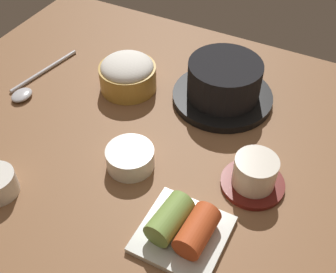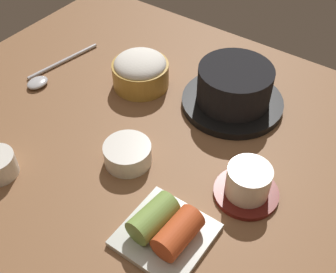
{
  "view_description": "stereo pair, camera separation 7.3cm",
  "coord_description": "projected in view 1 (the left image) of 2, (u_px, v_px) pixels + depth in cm",
  "views": [
    {
      "loc": [
        25.61,
        -47.83,
        56.72
      ],
      "look_at": [
        2.0,
        -2.0,
        5.0
      ],
      "focal_mm": 45.26,
      "sensor_mm": 36.0,
      "label": 1
    },
    {
      "loc": [
        31.84,
        -44.04,
        56.72
      ],
      "look_at": [
        2.0,
        -2.0,
        5.0
      ],
      "focal_mm": 45.26,
      "sensor_mm": 36.0,
      "label": 2
    }
  ],
  "objects": [
    {
      "name": "spoon",
      "position": [
        30.0,
        86.0,
        0.87
      ],
      "size": [
        5.21,
        20.14,
        1.35
      ],
      "color": "#B7B7BC",
      "rests_on": "dining_table"
    },
    {
      "name": "kimchi_plate",
      "position": [
        183.0,
        228.0,
        0.61
      ],
      "size": [
        12.44,
        12.44,
        5.21
      ],
      "color": "silver",
      "rests_on": "dining_table"
    },
    {
      "name": "banchan_cup_center",
      "position": [
        130.0,
        157.0,
        0.71
      ],
      "size": [
        8.17,
        8.17,
        3.63
      ],
      "color": "white",
      "rests_on": "dining_table"
    },
    {
      "name": "dining_table",
      "position": [
        163.0,
        141.0,
        0.78
      ],
      "size": [
        100.0,
        76.0,
        2.0
      ],
      "primitive_type": "cube",
      "color": "brown",
      "rests_on": "ground"
    },
    {
      "name": "tea_cup_with_saucer",
      "position": [
        254.0,
        174.0,
        0.67
      ],
      "size": [
        10.48,
        10.48,
        5.94
      ],
      "color": "maroon",
      "rests_on": "dining_table"
    },
    {
      "name": "rice_bowl",
      "position": [
        128.0,
        73.0,
        0.85
      ],
      "size": [
        11.52,
        11.52,
        7.1
      ],
      "color": "#B78C38",
      "rests_on": "dining_table"
    },
    {
      "name": "stone_pot",
      "position": [
        224.0,
        84.0,
        0.82
      ],
      "size": [
        19.79,
        19.79,
        8.63
      ],
      "color": "black",
      "rests_on": "dining_table"
    }
  ]
}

